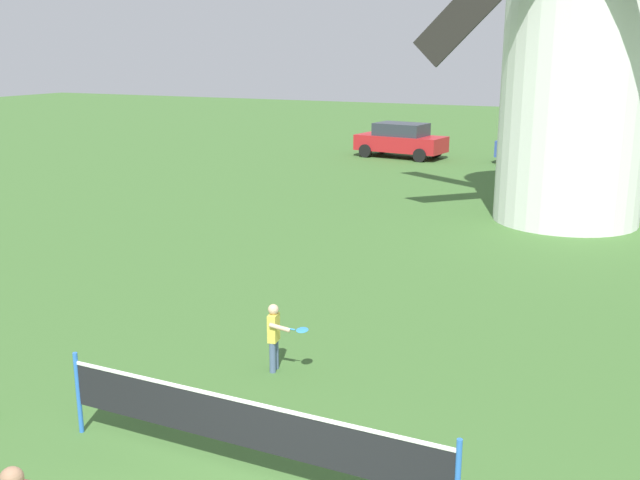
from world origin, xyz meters
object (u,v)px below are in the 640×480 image
(windmill, at_px, (582,11))
(parked_car_red, at_px, (401,140))
(player_far, at_px, (275,333))
(parked_car_blue, at_px, (547,147))
(tennis_net, at_px, (244,424))

(windmill, bearing_deg, parked_car_red, 130.00)
(player_far, bearing_deg, parked_car_blue, 88.78)
(windmill, height_order, parked_car_blue, windmill)
(parked_car_red, bearing_deg, windmill, -50.00)
(player_far, distance_m, parked_car_red, 23.44)
(windmill, distance_m, parked_car_blue, 11.76)
(parked_car_blue, bearing_deg, parked_car_red, -177.53)
(tennis_net, relative_size, parked_car_red, 1.19)
(windmill, distance_m, player_far, 13.79)
(tennis_net, relative_size, parked_car_blue, 1.18)
(windmill, xyz_separation_m, parked_car_red, (-8.53, 10.16, -4.98))
(tennis_net, bearing_deg, parked_car_red, 105.44)
(windmill, relative_size, player_far, 11.43)
(windmill, bearing_deg, player_far, -101.75)
(parked_car_red, height_order, parked_car_blue, same)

